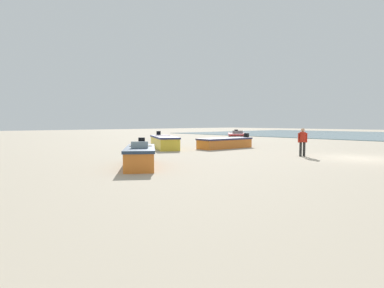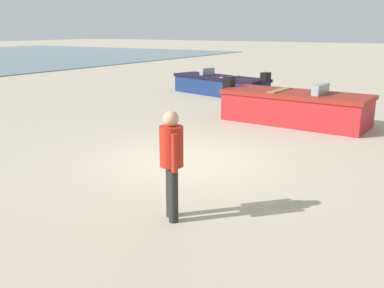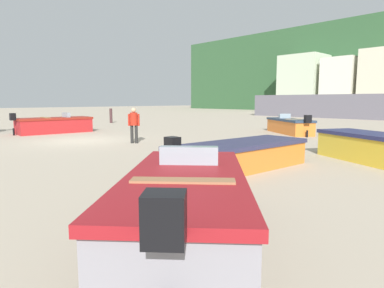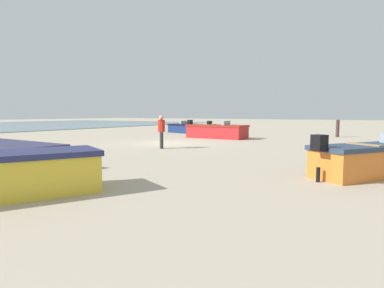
{
  "view_description": "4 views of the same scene",
  "coord_description": "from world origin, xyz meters",
  "views": [
    {
      "loc": [
        -6.64,
        17.98,
        1.92
      ],
      "look_at": [
        8.93,
        4.14,
        0.52
      ],
      "focal_mm": 29.42,
      "sensor_mm": 36.0,
      "label": 1
    },
    {
      "loc": [
        7.41,
        4.77,
        2.73
      ],
      "look_at": [
        0.79,
        0.62,
        0.64
      ],
      "focal_mm": 40.71,
      "sensor_mm": 36.0,
      "label": 2
    },
    {
      "loc": [
        15.26,
        -7.08,
        1.95
      ],
      "look_at": [
        7.39,
        0.41,
        0.51
      ],
      "focal_mm": 30.92,
      "sensor_mm": 36.0,
      "label": 3
    },
    {
      "loc": [
        15.31,
        10.85,
        1.7
      ],
      "look_at": [
        5.66,
        5.0,
        0.65
      ],
      "focal_mm": 30.49,
      "sensor_mm": 36.0,
      "label": 4
    }
  ],
  "objects": [
    {
      "name": "boat_grey_3",
      "position": [
        11.99,
        -4.09,
        0.49
      ],
      "size": [
        3.83,
        3.94,
        1.28
      ],
      "rotation": [
        0.0,
        0.0,
        0.75
      ],
      "color": "gray",
      "rests_on": "ground"
    },
    {
      "name": "ground_plane",
      "position": [
        0.0,
        0.0,
        0.0
      ],
      "size": [
        160.0,
        160.0,
        0.0
      ],
      "primitive_type": "plane",
      "color": "#B2A38D"
    },
    {
      "name": "boat_red_2",
      "position": [
        -4.86,
        0.62,
        0.48
      ],
      "size": [
        1.83,
        4.54,
        1.25
      ],
      "rotation": [
        0.0,
        0.0,
        6.23
      ],
      "color": "#B12123",
      "rests_on": "ground"
    },
    {
      "name": "mooring_post_near_water",
      "position": [
        -10.41,
        7.64,
        0.63
      ],
      "size": [
        0.24,
        0.24,
        1.25
      ],
      "primitive_type": "cylinder",
      "color": "#442A2C",
      "rests_on": "ground"
    },
    {
      "name": "boat_orange_4",
      "position": [
        5.1,
        10.58,
        0.45
      ],
      "size": [
        4.0,
        3.28,
        1.19
      ],
      "rotation": [
        0.0,
        0.0,
        0.97
      ],
      "color": "orange",
      "rests_on": "ground"
    },
    {
      "name": "townhouse_left",
      "position": [
        -6.81,
        47.26,
        4.28
      ],
      "size": [
        4.96,
        6.53,
        8.56
      ],
      "primitive_type": "cube",
      "color": "silver",
      "rests_on": "ground"
    },
    {
      "name": "townhouse_far_left",
      "position": [
        -13.57,
        47.44,
        4.81
      ],
      "size": [
        6.86,
        6.87,
        9.62
      ],
      "primitive_type": "cube",
      "color": "beige",
      "rests_on": "ground"
    },
    {
      "name": "harbor_pier",
      "position": [
        0.17,
        30.0,
        1.3
      ],
      "size": [
        21.37,
        2.4,
        2.61
      ],
      "primitive_type": "cube",
      "color": "slate",
      "rests_on": "ground"
    },
    {
      "name": "beach_walker_foreground",
      "position": [
        2.54,
        1.37,
        0.95
      ],
      "size": [
        0.48,
        0.48,
        1.62
      ],
      "rotation": [
        0.0,
        0.0,
        3.95
      ],
      "color": "#272625",
      "rests_on": "ground"
    },
    {
      "name": "boat_orange_5",
      "position": [
        9.48,
        0.29,
        0.4
      ],
      "size": [
        1.78,
        4.85,
        1.1
      ],
      "rotation": [
        0.0,
        0.0,
        6.23
      ],
      "color": "orange",
      "rests_on": "ground"
    }
  ]
}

